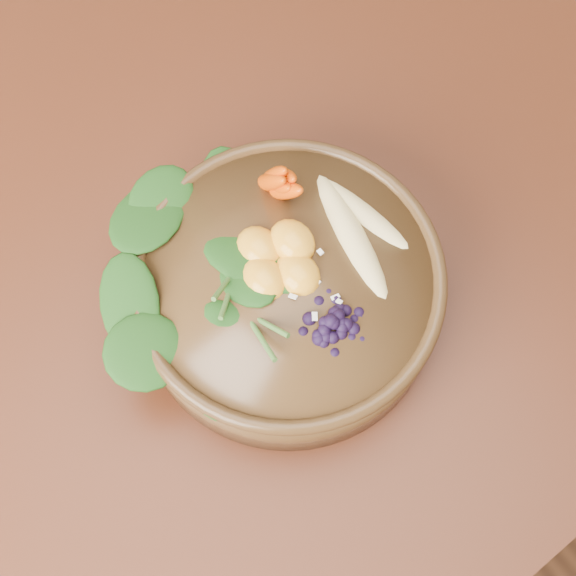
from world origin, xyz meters
The scene contains 9 objects.
ground centered at (0.00, 0.00, 0.00)m, with size 4.00×4.00×0.00m, color #381E0F.
dining_table centered at (0.00, 0.00, 0.66)m, with size 1.60×0.90×0.75m.
stoneware_bowl centered at (-0.10, -0.12, 0.79)m, with size 0.29×0.29×0.08m, color #47311B.
kale_heap centered at (-0.15, -0.05, 0.85)m, with size 0.19×0.17×0.04m, color #204C18, non-canonical shape.
carrot_cluster centered at (-0.05, -0.04, 0.87)m, with size 0.06×0.06×0.08m, color #DA3E00, non-canonical shape.
banana_halves centered at (-0.02, -0.11, 0.84)m, with size 0.08×0.16×0.03m.
mandarin_cluster centered at (-0.10, -0.10, 0.84)m, with size 0.08×0.09×0.03m, color orange, non-canonical shape.
blueberry_pile centered at (-0.10, -0.18, 0.85)m, with size 0.13×0.10×0.04m, color black, non-canonical shape.
coconut_flakes centered at (-0.10, -0.14, 0.83)m, with size 0.09×0.07×0.01m, color white, non-canonical shape.
Camera 1 is at (-0.28, -0.34, 1.50)m, focal length 50.00 mm.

